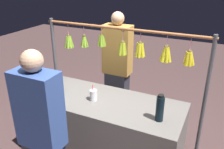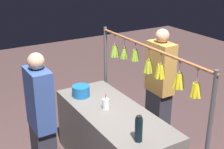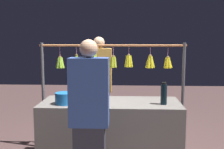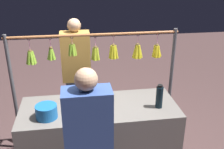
% 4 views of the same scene
% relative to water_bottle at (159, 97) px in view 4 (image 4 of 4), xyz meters
% --- Properties ---
extents(market_counter, '(1.76, 0.71, 0.81)m').
position_rel_water_bottle_xyz_m(market_counter, '(0.65, -0.11, -0.54)').
color(market_counter, '#66605B').
rests_on(market_counter, ground).
extents(display_rack, '(2.07, 0.13, 1.55)m').
position_rel_water_bottle_xyz_m(display_rack, '(0.62, -0.58, 0.20)').
color(display_rack, '#4C4C51').
rests_on(display_rack, ground).
extents(water_bottle, '(0.08, 0.08, 0.27)m').
position_rel_water_bottle_xyz_m(water_bottle, '(0.00, 0.00, 0.00)').
color(water_bottle, black).
rests_on(water_bottle, market_counter).
extents(blue_bucket, '(0.22, 0.22, 0.14)m').
position_rel_water_bottle_xyz_m(blue_bucket, '(1.21, 0.03, -0.06)').
color(blue_bucket, '#1A61AA').
rests_on(blue_bucket, market_counter).
extents(drink_cup, '(0.08, 0.08, 0.18)m').
position_rel_water_bottle_xyz_m(drink_cup, '(0.75, -0.07, -0.07)').
color(drink_cup, silver).
rests_on(drink_cup, market_counter).
extents(vendor_person, '(0.39, 0.21, 1.64)m').
position_rel_water_bottle_xyz_m(vendor_person, '(0.88, -0.97, -0.13)').
color(vendor_person, '#2D2D38').
rests_on(vendor_person, ground).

